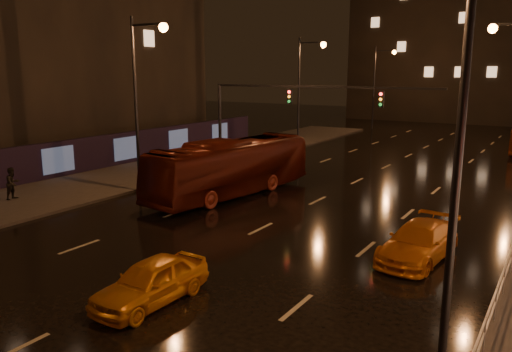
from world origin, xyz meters
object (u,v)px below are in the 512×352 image
(taxi_near, at_px, (151,281))
(taxi_far, at_px, (419,242))
(pedestrian_b, at_px, (13,183))
(bus_red, at_px, (231,167))

(taxi_near, relative_size, taxi_far, 0.85)
(taxi_far, bearing_deg, pedestrian_b, -165.77)
(bus_red, xyz_separation_m, taxi_near, (5.89, -12.71, -0.92))
(taxi_far, bearing_deg, bus_red, 164.60)
(bus_red, height_order, pedestrian_b, bus_red)
(bus_red, distance_m, taxi_far, 12.79)
(taxi_near, bearing_deg, taxi_far, 55.29)
(taxi_near, bearing_deg, bus_red, 116.68)
(taxi_far, bearing_deg, taxi_near, -120.73)
(pedestrian_b, bearing_deg, taxi_near, -121.61)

